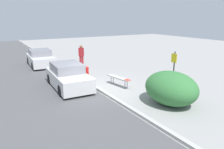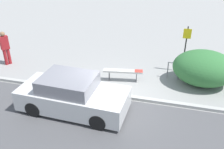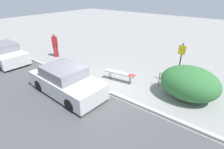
% 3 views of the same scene
% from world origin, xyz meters
% --- Properties ---
extents(ground_plane, '(60.00, 60.00, 0.00)m').
position_xyz_m(ground_plane, '(0.00, 0.00, 0.00)').
color(ground_plane, gray).
extents(curb, '(60.00, 0.20, 0.13)m').
position_xyz_m(curb, '(0.00, 0.00, 0.07)').
color(curb, '#A8A8A3').
rests_on(curb, ground_plane).
extents(bench, '(1.82, 0.58, 0.56)m').
position_xyz_m(bench, '(0.11, 1.37, 0.50)').
color(bench, '#515156').
rests_on(bench, ground_plane).
extents(bike_rack, '(0.55, 0.11, 0.83)m').
position_xyz_m(bike_rack, '(2.31, 2.19, 0.50)').
color(bike_rack, gray).
rests_on(bike_rack, ground_plane).
extents(sign_post, '(0.36, 0.08, 2.30)m').
position_xyz_m(sign_post, '(2.74, 3.03, 1.38)').
color(sign_post, black).
rests_on(sign_post, ground_plane).
extents(fire_hydrant, '(0.36, 0.22, 0.77)m').
position_xyz_m(fire_hydrant, '(-2.63, 0.55, 0.41)').
color(fire_hydrant, red).
rests_on(fire_hydrant, ground_plane).
extents(shrub_hedge, '(2.70, 2.15, 1.56)m').
position_xyz_m(shrub_hedge, '(3.60, 2.03, 0.78)').
color(shrub_hedge, '#337038').
rests_on(shrub_hedge, ground_plane).
extents(pedestrian, '(0.42, 0.45, 1.77)m').
position_xyz_m(pedestrian, '(-6.11, 1.60, 0.95)').
color(pedestrian, maroon).
rests_on(pedestrian, ground_plane).
extents(parked_car_near, '(4.13, 1.91, 1.41)m').
position_xyz_m(parked_car_near, '(-1.26, -1.27, 0.64)').
color(parked_car_near, black).
rests_on(parked_car_near, ground_plane).
extents(parked_car_far, '(3.89, 1.93, 1.35)m').
position_xyz_m(parked_car_far, '(-7.98, -1.29, 0.63)').
color(parked_car_far, black).
rests_on(parked_car_far, ground_plane).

